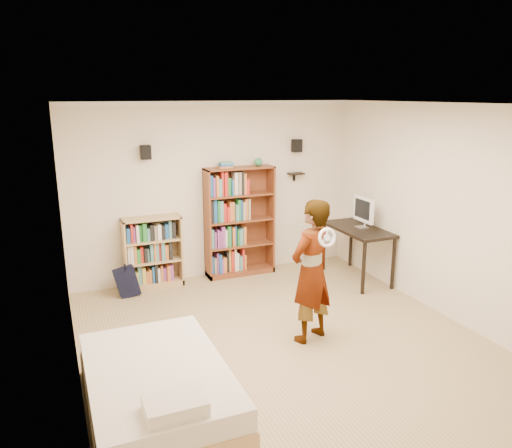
{
  "coord_description": "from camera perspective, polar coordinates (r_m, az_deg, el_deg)",
  "views": [
    {
      "loc": [
        -2.34,
        -4.73,
        2.8
      ],
      "look_at": [
        -0.11,
        0.6,
        1.29
      ],
      "focal_mm": 35.0,
      "sensor_mm": 36.0,
      "label": 1
    }
  ],
  "objects": [
    {
      "name": "low_bookshelf",
      "position": [
        7.54,
        -11.7,
        -3.18
      ],
      "size": [
        0.85,
        0.32,
        1.06
      ],
      "primitive_type": null,
      "color": "tan",
      "rests_on": "ground"
    },
    {
      "name": "person",
      "position": [
        5.75,
        6.35,
        -5.39
      ],
      "size": [
        0.72,
        0.6,
        1.68
      ],
      "primitive_type": "imported",
      "rotation": [
        0.0,
        0.0,
        3.53
      ],
      "color": "black",
      "rests_on": "ground"
    },
    {
      "name": "ground",
      "position": [
        5.97,
        3.28,
        -13.34
      ],
      "size": [
        4.5,
        5.0,
        0.01
      ],
      "primitive_type": "cube",
      "color": "tan",
      "rests_on": "ground"
    },
    {
      "name": "wii_wheel",
      "position": [
        5.34,
        8.12,
        -1.55
      ],
      "size": [
        0.21,
        0.08,
        0.22
      ],
      "primitive_type": "torus",
      "rotation": [
        1.36,
        0.0,
        0.0
      ],
      "color": "white",
      "rests_on": "person"
    },
    {
      "name": "speaker_right",
      "position": [
        8.07,
        4.7,
        8.92
      ],
      "size": [
        0.14,
        0.12,
        0.2
      ],
      "primitive_type": "cube",
      "color": "black",
      "rests_on": "room_shell"
    },
    {
      "name": "imac",
      "position": [
        7.72,
        12.06,
        1.27
      ],
      "size": [
        0.13,
        0.47,
        0.47
      ],
      "primitive_type": null,
      "rotation": [
        0.0,
        0.0,
        0.07
      ],
      "color": "white",
      "rests_on": "computer_desk"
    },
    {
      "name": "computer_desk",
      "position": [
        7.87,
        11.45,
        -3.32
      ],
      "size": [
        0.6,
        1.21,
        0.82
      ],
      "primitive_type": null,
      "color": "black",
      "rests_on": "ground"
    },
    {
      "name": "wall_shelf",
      "position": [
        8.13,
        4.6,
        5.77
      ],
      "size": [
        0.25,
        0.16,
        0.02
      ],
      "primitive_type": "cube",
      "color": "black",
      "rests_on": "room_shell"
    },
    {
      "name": "room_shell",
      "position": [
        5.38,
        3.55,
        3.48
      ],
      "size": [
        4.52,
        5.02,
        2.71
      ],
      "color": "beige",
      "rests_on": "ground"
    },
    {
      "name": "crown_molding",
      "position": [
        5.28,
        3.71,
        13.2
      ],
      "size": [
        4.5,
        5.0,
        0.06
      ],
      "color": "white",
      "rests_on": "room_shell"
    },
    {
      "name": "navy_bag",
      "position": [
        7.36,
        -14.56,
        -6.37
      ],
      "size": [
        0.33,
        0.22,
        0.44
      ],
      "primitive_type": null,
      "rotation": [
        0.0,
        0.0,
        0.02
      ],
      "color": "black",
      "rests_on": "ground"
    },
    {
      "name": "daybed",
      "position": [
        4.8,
        -11.2,
        -17.41
      ],
      "size": [
        1.22,
        1.87,
        0.55
      ],
      "primitive_type": null,
      "color": "beige",
      "rests_on": "ground"
    },
    {
      "name": "speaker_left",
      "position": [
        7.29,
        -12.5,
        8.01
      ],
      "size": [
        0.14,
        0.12,
        0.2
      ],
      "primitive_type": "cube",
      "color": "black",
      "rests_on": "room_shell"
    },
    {
      "name": "tall_bookshelf",
      "position": [
        7.81,
        -1.87,
        0.25
      ],
      "size": [
        1.09,
        0.32,
        1.72
      ],
      "primitive_type": null,
      "color": "brown",
      "rests_on": "ground"
    }
  ]
}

